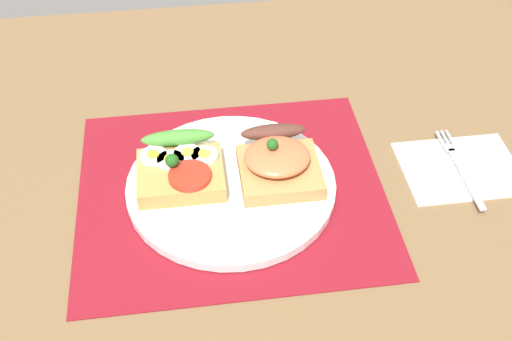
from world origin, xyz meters
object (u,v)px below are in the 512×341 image
object	(u,v)px
sandwich_salmon	(278,161)
napkin	(461,169)
sandwich_egg_tomato	(180,168)
plate	(231,185)
fork	(459,165)

from	to	relation	value
sandwich_salmon	napkin	size ratio (longest dim) A/B	0.72
sandwich_egg_tomato	sandwich_salmon	bearing A→B (deg)	-2.90
sandwich_egg_tomato	napkin	world-z (taller)	sandwich_egg_tomato
plate	napkin	xyz separation A→B (cm)	(28.70, -0.31, -0.60)
plate	sandwich_egg_tomato	bearing A→B (deg)	164.86
plate	sandwich_salmon	xyz separation A→B (cm)	(5.75, 0.99, 2.45)
sandwich_egg_tomato	plate	bearing A→B (deg)	-15.14
plate	fork	bearing A→B (deg)	-0.25
sandwich_salmon	napkin	xyz separation A→B (cm)	(22.96, -1.30, -3.05)
plate	sandwich_salmon	size ratio (longest dim) A/B	2.39
sandwich_egg_tomato	napkin	distance (cm)	34.67
sandwich_egg_tomato	fork	bearing A→B (deg)	-2.83
sandwich_egg_tomato	napkin	xyz separation A→B (cm)	(34.50, -1.88, -2.76)
sandwich_egg_tomato	napkin	size ratio (longest dim) A/B	0.69
sandwich_salmon	fork	xyz separation A→B (cm)	(22.70, -1.11, -2.59)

